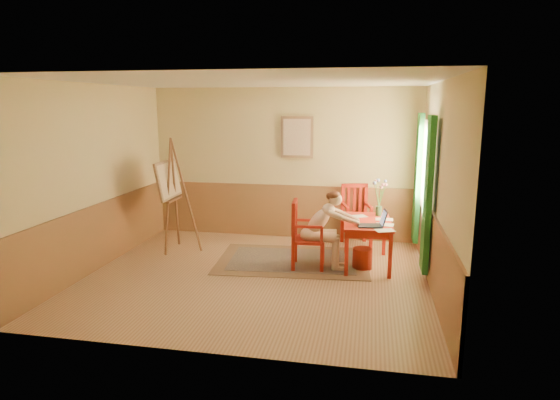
% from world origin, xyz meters
% --- Properties ---
extents(room, '(5.04, 4.54, 2.84)m').
position_xyz_m(room, '(0.00, 0.00, 1.40)').
color(room, tan).
rests_on(room, ground).
extents(wainscot, '(5.00, 4.50, 1.00)m').
position_xyz_m(wainscot, '(0.00, 0.80, 0.50)').
color(wainscot, '#97663E').
rests_on(wainscot, room).
extents(window, '(0.12, 2.01, 2.20)m').
position_xyz_m(window, '(2.42, 1.10, 1.35)').
color(window, white).
rests_on(window, room).
extents(wall_portrait, '(0.60, 0.05, 0.76)m').
position_xyz_m(wall_portrait, '(0.25, 2.20, 1.90)').
color(wall_portrait, '#8F6C4C').
rests_on(wall_portrait, room).
extents(rug, '(2.52, 1.79, 0.02)m').
position_xyz_m(rug, '(0.41, 0.79, 0.01)').
color(rug, '#8C7251').
rests_on(rug, room).
extents(table, '(0.78, 1.24, 0.72)m').
position_xyz_m(table, '(1.58, 0.82, 0.63)').
color(table, red).
rests_on(table, room).
extents(chair_left, '(0.52, 0.50, 1.06)m').
position_xyz_m(chair_left, '(0.65, 0.51, 0.53)').
color(chair_left, red).
rests_on(chair_left, room).
extents(chair_back, '(0.59, 0.61, 1.09)m').
position_xyz_m(chair_back, '(1.37, 1.94, 0.54)').
color(chair_back, red).
rests_on(chair_back, room).
extents(figure, '(0.92, 0.41, 1.22)m').
position_xyz_m(figure, '(0.94, 0.52, 0.67)').
color(figure, beige).
rests_on(figure, room).
extents(laptop, '(0.46, 0.32, 0.25)m').
position_xyz_m(laptop, '(1.68, 0.48, 0.77)').
color(laptop, '#1E2338').
rests_on(laptop, table).
extents(papers, '(0.72, 1.10, 0.00)m').
position_xyz_m(papers, '(1.73, 0.73, 0.72)').
color(papers, white).
rests_on(papers, table).
extents(vase, '(0.25, 0.30, 0.61)m').
position_xyz_m(vase, '(1.75, 1.20, 1.00)').
color(vase, '#3F724C').
rests_on(vase, table).
extents(wastebasket, '(0.34, 0.34, 0.32)m').
position_xyz_m(wastebasket, '(1.53, 0.65, 0.16)').
color(wastebasket, '#9D2A1A').
rests_on(wastebasket, room).
extents(easel, '(0.66, 0.86, 1.95)m').
position_xyz_m(easel, '(-1.74, 1.02, 1.15)').
color(easel, brown).
rests_on(easel, room).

